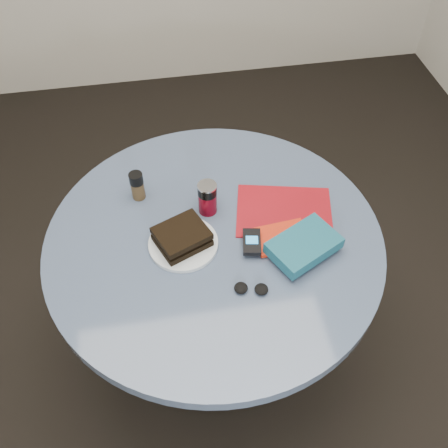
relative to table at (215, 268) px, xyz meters
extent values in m
plane|color=black|center=(0.00, 0.00, -0.59)|extent=(4.00, 4.00, 0.00)
cylinder|color=black|center=(0.00, 0.00, -0.57)|extent=(0.48, 0.48, 0.03)
cylinder|color=black|center=(0.00, 0.00, -0.22)|extent=(0.11, 0.11, 0.68)
cylinder|color=#3B4961|center=(0.00, 0.00, 0.14)|extent=(1.00, 1.00, 0.04)
cylinder|color=silver|center=(-0.09, -0.02, 0.17)|extent=(0.21, 0.21, 0.01)
cube|color=black|center=(-0.09, -0.02, 0.19)|extent=(0.18, 0.17, 0.02)
cube|color=#3C2217|center=(-0.09, -0.02, 0.20)|extent=(0.16, 0.14, 0.01)
cube|color=black|center=(-0.09, -0.02, 0.22)|extent=(0.18, 0.17, 0.02)
cylinder|color=#640513|center=(0.00, 0.11, 0.20)|extent=(0.07, 0.07, 0.07)
cylinder|color=black|center=(0.00, 0.11, 0.25)|extent=(0.07, 0.07, 0.03)
cylinder|color=silver|center=(0.00, 0.11, 0.27)|extent=(0.07, 0.07, 0.01)
cylinder|color=#40311B|center=(-0.21, 0.20, 0.19)|extent=(0.05, 0.05, 0.06)
cylinder|color=black|center=(-0.21, 0.20, 0.24)|extent=(0.06, 0.06, 0.03)
cube|color=maroon|center=(0.23, 0.06, 0.17)|extent=(0.33, 0.28, 0.01)
cube|color=#B5240E|center=(0.19, -0.05, 0.18)|extent=(0.17, 0.12, 0.01)
cube|color=#124759|center=(0.24, -0.11, 0.20)|extent=(0.23, 0.20, 0.04)
cube|color=black|center=(0.10, -0.06, 0.19)|extent=(0.07, 0.10, 0.01)
cube|color=#2B8ED9|center=(0.10, -0.06, 0.20)|extent=(0.04, 0.03, 0.00)
ellipsoid|color=black|center=(0.04, -0.20, 0.17)|extent=(0.05, 0.05, 0.02)
ellipsoid|color=black|center=(0.10, -0.21, 0.17)|extent=(0.05, 0.05, 0.02)
camera|label=1|loc=(-0.13, -0.92, 1.31)|focal=40.00mm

